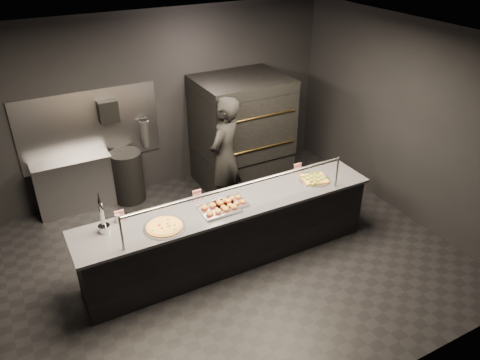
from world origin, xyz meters
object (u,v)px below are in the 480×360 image
at_px(pizza_oven, 241,131).
at_px(slider_tray_b, 231,203).
at_px(worker, 225,157).
at_px(square_pizza, 314,179).
at_px(trash_bin, 128,176).
at_px(service_counter, 230,232).
at_px(prep_shelf, 75,185).
at_px(fire_extinguisher, 145,133).
at_px(slider_tray_a, 219,208).
at_px(towel_dispenser, 108,111).
at_px(beer_tap, 103,220).
at_px(round_pizza, 164,227).

height_order(pizza_oven, slider_tray_b, pizza_oven).
height_order(pizza_oven, worker, worker).
xyz_separation_m(square_pizza, trash_bin, (-2.12, 2.24, -0.50)).
height_order(service_counter, worker, worker).
height_order(service_counter, prep_shelf, service_counter).
distance_m(fire_extinguisher, trash_bin, 0.77).
relative_size(service_counter, slider_tray_b, 9.96).
xyz_separation_m(fire_extinguisher, slider_tray_a, (0.16, -2.48, -0.11)).
bearing_deg(fire_extinguisher, towel_dispenser, -178.96).
xyz_separation_m(fire_extinguisher, worker, (0.86, -1.23, -0.10)).
relative_size(service_counter, beer_tap, 7.46).
xyz_separation_m(round_pizza, trash_bin, (0.18, 2.34, -0.50)).
height_order(round_pizza, worker, worker).
height_order(towel_dispenser, fire_extinguisher, towel_dispenser).
height_order(beer_tap, square_pizza, beer_tap).
relative_size(prep_shelf, worker, 0.62).
bearing_deg(service_counter, trash_bin, 109.14).
distance_m(towel_dispenser, worker, 1.96).
distance_m(prep_shelf, beer_tap, 2.26).
distance_m(fire_extinguisher, slider_tray_a, 2.49).
height_order(square_pizza, trash_bin, square_pizza).
bearing_deg(prep_shelf, square_pizza, -38.52).
height_order(fire_extinguisher, worker, worker).
bearing_deg(service_counter, slider_tray_b, -90.42).
height_order(prep_shelf, beer_tap, beer_tap).
distance_m(beer_tap, slider_tray_b, 1.62).
height_order(service_counter, beer_tap, beer_tap).
height_order(fire_extinguisher, slider_tray_b, fire_extinguisher).
height_order(pizza_oven, slider_tray_a, pizza_oven).
relative_size(slider_tray_a, trash_bin, 0.57).
bearing_deg(worker, square_pizza, 89.90).
relative_size(towel_dispenser, fire_extinguisher, 0.69).
relative_size(pizza_oven, slider_tray_a, 3.83).
distance_m(slider_tray_b, trash_bin, 2.43).
xyz_separation_m(beer_tap, square_pizza, (2.95, -0.18, -0.14)).
height_order(towel_dispenser, square_pizza, towel_dispenser).
distance_m(round_pizza, square_pizza, 2.30).
bearing_deg(towel_dispenser, trash_bin, -52.75).
bearing_deg(towel_dispenser, worker, -40.89).
bearing_deg(beer_tap, pizza_oven, 31.94).
relative_size(pizza_oven, fire_extinguisher, 3.78).
bearing_deg(slider_tray_b, service_counter, 89.58).
bearing_deg(service_counter, round_pizza, -172.77).
height_order(towel_dispenser, trash_bin, towel_dispenser).
xyz_separation_m(towel_dispenser, beer_tap, (-0.70, -2.24, -0.47)).
distance_m(service_counter, slider_tray_b, 0.48).
relative_size(towel_dispenser, round_pizza, 0.68).
xyz_separation_m(round_pizza, worker, (1.46, 1.29, 0.03)).
bearing_deg(pizza_oven, square_pizza, -85.69).
distance_m(prep_shelf, worker, 2.46).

